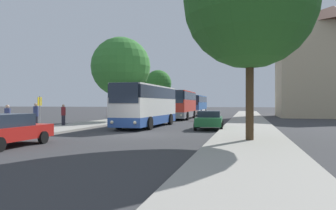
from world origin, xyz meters
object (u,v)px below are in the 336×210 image
at_px(pedestrian_waiting_near, 36,116).
at_px(parked_car_left_curb, 5,130).
at_px(bus_front, 147,105).
at_px(tree_left_near, 158,83).
at_px(bus_middle, 181,104).
at_px(parked_car_right_near, 209,120).
at_px(bus_stop_sign, 40,109).
at_px(tree_right_near, 250,2).
at_px(pedestrian_waiting_far, 63,115).
at_px(bus_rear, 196,105).
at_px(tree_left_far, 121,67).
at_px(pedestrian_walking_back, 7,119).

bearing_deg(pedestrian_waiting_near, parked_car_left_curb, -144.12).
relative_size(bus_front, tree_left_near, 1.41).
bearing_deg(bus_middle, parked_car_right_near, -72.65).
distance_m(parked_car_left_curb, bus_stop_sign, 8.24).
height_order(tree_left_near, tree_right_near, tree_right_near).
xyz_separation_m(parked_car_right_near, tree_right_near, (2.94, -8.07, 6.37)).
height_order(bus_middle, pedestrian_waiting_far, bus_middle).
xyz_separation_m(bus_rear, tree_left_far, (-4.67, -21.83, 4.13)).
height_order(bus_rear, pedestrian_waiting_far, bus_rear).
bearing_deg(tree_left_far, pedestrian_waiting_far, -104.17).
relative_size(bus_rear, parked_car_left_curb, 2.51).
distance_m(bus_front, bus_stop_sign, 8.68).
distance_m(pedestrian_waiting_near, tree_right_near, 16.79).
bearing_deg(tree_left_near, pedestrian_walking_back, -90.35).
height_order(bus_front, parked_car_right_near, bus_front).
height_order(parked_car_right_near, tree_left_far, tree_left_far).
relative_size(pedestrian_waiting_near, tree_left_near, 0.25).
relative_size(parked_car_right_near, pedestrian_walking_back, 2.45).
distance_m(parked_car_left_curb, pedestrian_walking_back, 6.17).
xyz_separation_m(parked_car_right_near, pedestrian_waiting_near, (-12.23, -4.10, 0.35)).
xyz_separation_m(bus_front, bus_middle, (0.15, 14.11, 0.01)).
bearing_deg(pedestrian_waiting_far, bus_rear, 158.25).
distance_m(bus_middle, tree_left_near, 13.86).
bearing_deg(tree_right_near, parked_car_right_near, 110.01).
bearing_deg(tree_left_far, parked_car_right_near, -35.89).
bearing_deg(tree_right_near, tree_left_near, 112.26).
bearing_deg(bus_stop_sign, bus_front, 47.11).
distance_m(parked_car_right_near, tree_left_far, 13.57).
xyz_separation_m(bus_middle, pedestrian_waiting_near, (-6.93, -19.68, -0.76)).
bearing_deg(bus_front, parked_car_right_near, -13.48).
relative_size(bus_front, tree_left_far, 1.18).
height_order(pedestrian_waiting_near, tree_left_far, tree_left_far).
height_order(bus_rear, tree_left_near, tree_left_near).
relative_size(bus_middle, pedestrian_waiting_near, 5.54).
bearing_deg(pedestrian_waiting_near, bus_rear, -3.09).
height_order(pedestrian_waiting_far, pedestrian_walking_back, pedestrian_waiting_far).
distance_m(bus_front, pedestrian_walking_back, 11.04).
bearing_deg(parked_car_left_curb, pedestrian_waiting_far, 111.09).
xyz_separation_m(bus_front, pedestrian_waiting_near, (-6.78, -5.57, -0.75)).
bearing_deg(pedestrian_waiting_near, parked_car_right_near, -63.15).
relative_size(bus_stop_sign, pedestrian_waiting_near, 1.25).
bearing_deg(pedestrian_waiting_far, tree_right_near, 54.29).
distance_m(bus_middle, pedestrian_waiting_far, 17.50).
xyz_separation_m(parked_car_right_near, bus_stop_sign, (-11.36, -4.89, 0.85)).
height_order(pedestrian_waiting_near, pedestrian_walking_back, pedestrian_waiting_near).
distance_m(pedestrian_walking_back, tree_left_near, 35.23).
height_order(bus_stop_sign, pedestrian_waiting_near, bus_stop_sign).
relative_size(bus_stop_sign, tree_left_far, 0.26).
bearing_deg(bus_stop_sign, bus_rear, 80.28).
distance_m(bus_rear, parked_car_right_near, 29.74).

